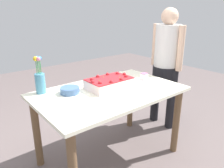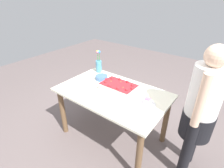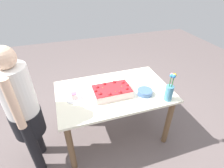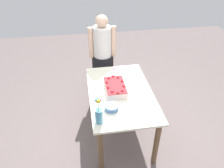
{
  "view_description": "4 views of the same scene",
  "coord_description": "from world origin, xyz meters",
  "px_view_note": "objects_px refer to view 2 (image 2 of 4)",
  "views": [
    {
      "loc": [
        -1.19,
        -1.51,
        1.48
      ],
      "look_at": [
        0.09,
        0.08,
        0.77
      ],
      "focal_mm": 35.0,
      "sensor_mm": 36.0,
      "label": 1
    },
    {
      "loc": [
        1.13,
        -1.49,
        1.88
      ],
      "look_at": [
        -0.03,
        0.03,
        0.83
      ],
      "focal_mm": 28.0,
      "sensor_mm": 36.0,
      "label": 2
    },
    {
      "loc": [
        0.55,
        1.61,
        2.0
      ],
      "look_at": [
        0.01,
        -0.04,
        0.82
      ],
      "focal_mm": 28.0,
      "sensor_mm": 36.0,
      "label": 3
    },
    {
      "loc": [
        -2.31,
        0.47,
        2.52
      ],
      "look_at": [
        0.04,
        0.11,
        0.86
      ],
      "focal_mm": 35.0,
      "sensor_mm": 36.0,
      "label": 4
    }
  ],
  "objects_px": {
    "cake_knife": "(84,83)",
    "serving_plate_with_slice": "(147,103)",
    "sheet_cake": "(119,87)",
    "fruit_bowl": "(102,78)",
    "person_standing": "(201,109)",
    "flower_vase": "(99,64)"
  },
  "relations": [
    {
      "from": "fruit_bowl",
      "to": "person_standing",
      "type": "height_order",
      "value": "person_standing"
    },
    {
      "from": "sheet_cake",
      "to": "person_standing",
      "type": "relative_size",
      "value": 0.29
    },
    {
      "from": "cake_knife",
      "to": "person_standing",
      "type": "xyz_separation_m",
      "value": [
        1.42,
        0.19,
        0.11
      ]
    },
    {
      "from": "cake_knife",
      "to": "sheet_cake",
      "type": "bearing_deg",
      "value": 54.28
    },
    {
      "from": "flower_vase",
      "to": "serving_plate_with_slice",
      "type": "bearing_deg",
      "value": -18.58
    },
    {
      "from": "fruit_bowl",
      "to": "serving_plate_with_slice",
      "type": "bearing_deg",
      "value": -11.61
    },
    {
      "from": "flower_vase",
      "to": "fruit_bowl",
      "type": "relative_size",
      "value": 1.96
    },
    {
      "from": "sheet_cake",
      "to": "person_standing",
      "type": "height_order",
      "value": "person_standing"
    },
    {
      "from": "sheet_cake",
      "to": "cake_knife",
      "type": "distance_m",
      "value": 0.5
    },
    {
      "from": "sheet_cake",
      "to": "fruit_bowl",
      "type": "bearing_deg",
      "value": 163.9
    },
    {
      "from": "cake_knife",
      "to": "serving_plate_with_slice",
      "type": "bearing_deg",
      "value": 43.57
    },
    {
      "from": "sheet_cake",
      "to": "fruit_bowl",
      "type": "height_order",
      "value": "sheet_cake"
    },
    {
      "from": "sheet_cake",
      "to": "serving_plate_with_slice",
      "type": "distance_m",
      "value": 0.43
    },
    {
      "from": "sheet_cake",
      "to": "serving_plate_with_slice",
      "type": "relative_size",
      "value": 2.3
    },
    {
      "from": "flower_vase",
      "to": "person_standing",
      "type": "relative_size",
      "value": 0.23
    },
    {
      "from": "flower_vase",
      "to": "person_standing",
      "type": "xyz_separation_m",
      "value": [
        1.51,
        -0.22,
        -0.02
      ]
    },
    {
      "from": "fruit_bowl",
      "to": "person_standing",
      "type": "relative_size",
      "value": 0.12
    },
    {
      "from": "cake_knife",
      "to": "fruit_bowl",
      "type": "bearing_deg",
      "value": 104.1
    },
    {
      "from": "sheet_cake",
      "to": "cake_knife",
      "type": "xyz_separation_m",
      "value": [
        -0.48,
        -0.13,
        -0.05
      ]
    },
    {
      "from": "cake_knife",
      "to": "fruit_bowl",
      "type": "distance_m",
      "value": 0.27
    },
    {
      "from": "cake_knife",
      "to": "person_standing",
      "type": "relative_size",
      "value": 0.14
    },
    {
      "from": "fruit_bowl",
      "to": "sheet_cake",
      "type": "bearing_deg",
      "value": -16.1
    }
  ]
}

